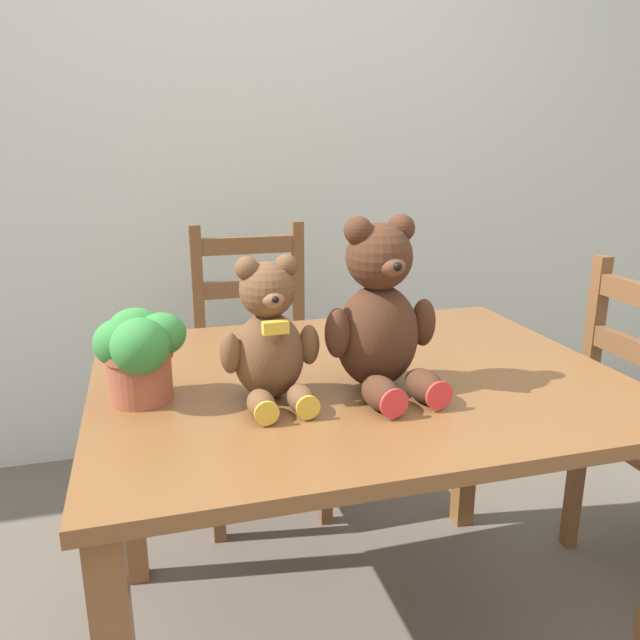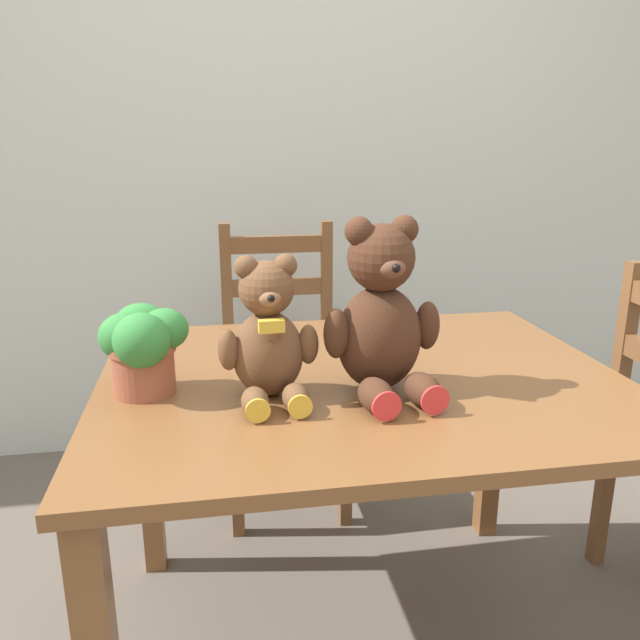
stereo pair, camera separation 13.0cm
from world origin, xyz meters
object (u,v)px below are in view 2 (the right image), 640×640
at_px(wooden_chair_behind, 283,371).
at_px(potted_plant, 142,345).
at_px(teddy_bear_right, 382,318).
at_px(teddy_bear_left, 268,338).

distance_m(wooden_chair_behind, potted_plant, 0.98).
bearing_deg(potted_plant, wooden_chair_behind, 65.02).
height_order(teddy_bear_right, potted_plant, teddy_bear_right).
distance_m(wooden_chair_behind, teddy_bear_left, 0.97).
xyz_separation_m(teddy_bear_right, potted_plant, (-0.50, 0.06, -0.05)).
bearing_deg(teddy_bear_left, teddy_bear_right, 176.38).
distance_m(teddy_bear_left, potted_plant, 0.27).
distance_m(teddy_bear_left, teddy_bear_right, 0.24).
xyz_separation_m(wooden_chair_behind, teddy_bear_left, (-0.12, -0.88, 0.41)).
bearing_deg(wooden_chair_behind, teddy_bear_left, 82.08).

